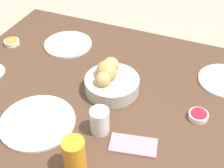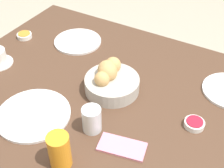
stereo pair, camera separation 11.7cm
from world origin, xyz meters
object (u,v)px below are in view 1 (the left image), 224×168
at_px(juice_glass, 74,156).
at_px(bread_basket, 110,80).
at_px(plate_near_right, 68,44).
at_px(plate_far_center, 37,122).
at_px(water_tumbler, 98,121).
at_px(jam_bowl_honey, 12,42).
at_px(cell_phone, 133,145).
at_px(jam_bowl_berry, 198,115).

bearing_deg(juice_glass, bread_basket, -83.41).
relative_size(plate_near_right, juice_glass, 1.82).
relative_size(plate_far_center, water_tumbler, 2.87).
height_order(jam_bowl_honey, cell_phone, jam_bowl_honey).
bearing_deg(water_tumbler, juice_glass, 89.26).
distance_m(plate_near_right, jam_bowl_berry, 0.68).
height_order(water_tumbler, cell_phone, water_tumbler).
xyz_separation_m(bread_basket, jam_bowl_honey, (0.54, -0.12, -0.03)).
bearing_deg(cell_phone, plate_near_right, -42.70).
xyz_separation_m(jam_bowl_berry, jam_bowl_honey, (0.88, -0.14, 0.00)).
relative_size(plate_far_center, jam_bowl_berry, 3.78).
xyz_separation_m(juice_glass, cell_phone, (-0.13, -0.14, -0.06)).
bearing_deg(cell_phone, jam_bowl_honey, -25.65).
bearing_deg(plate_far_center, jam_bowl_honey, -44.73).
xyz_separation_m(bread_basket, cell_phone, (-0.17, 0.23, -0.04)).
height_order(bread_basket, jam_bowl_honey, bread_basket).
height_order(bread_basket, plate_far_center, bread_basket).
bearing_deg(cell_phone, bread_basket, -52.58).
distance_m(juice_glass, cell_phone, 0.20).
xyz_separation_m(plate_near_right, cell_phone, (-0.47, 0.43, -0.00)).
xyz_separation_m(bread_basket, plate_far_center, (0.16, 0.26, -0.04)).
relative_size(plate_near_right, water_tumbler, 2.40).
xyz_separation_m(jam_bowl_berry, cell_phone, (0.17, 0.20, -0.01)).
bearing_deg(plate_near_right, jam_bowl_berry, 160.00).
bearing_deg(jam_bowl_honey, plate_near_right, -159.32).
xyz_separation_m(juice_glass, jam_bowl_honey, (0.58, -0.48, -0.05)).
height_order(bread_basket, plate_near_right, bread_basket).
bearing_deg(jam_bowl_berry, juice_glass, 49.11).
bearing_deg(jam_bowl_honey, plate_far_center, 135.27).
relative_size(plate_near_right, plate_far_center, 0.84).
bearing_deg(bread_basket, cell_phone, 127.42).
distance_m(plate_near_right, juice_glass, 0.67).
bearing_deg(jam_bowl_berry, plate_near_right, -20.00).
distance_m(plate_far_center, cell_phone, 0.34).
height_order(juice_glass, jam_bowl_honey, juice_glass).
xyz_separation_m(plate_near_right, water_tumbler, (-0.34, 0.41, 0.04)).
bearing_deg(plate_far_center, plate_near_right, -73.86).
height_order(plate_near_right, juice_glass, juice_glass).
bearing_deg(plate_near_right, cell_phone, 137.30).
bearing_deg(cell_phone, water_tumbler, -8.70).
bearing_deg(jam_bowl_berry, water_tumbler, 31.62).
xyz_separation_m(bread_basket, juice_glass, (-0.04, 0.37, 0.02)).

